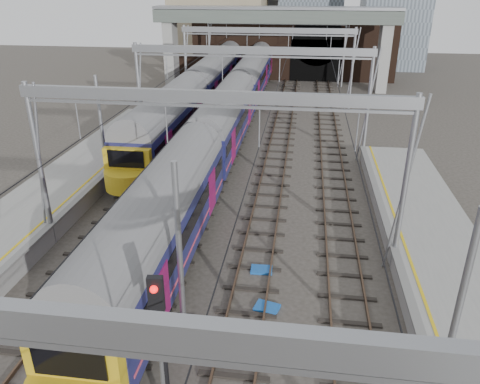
# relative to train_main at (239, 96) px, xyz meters

# --- Properties ---
(tracks) EXTENTS (14.40, 80.00, 0.22)m
(tracks) POSITION_rel_train_main_xyz_m (2.00, -15.37, -2.47)
(tracks) COLOR #4C3828
(tracks) RESTS_ON ground
(overhead_line) EXTENTS (16.80, 80.00, 8.00)m
(overhead_line) POSITION_rel_train_main_xyz_m (2.00, -8.88, 4.08)
(overhead_line) COLOR gray
(overhead_line) RESTS_ON ground
(retaining_wall) EXTENTS (28.00, 2.75, 9.00)m
(retaining_wall) POSITION_rel_train_main_xyz_m (3.40, 21.57, 1.84)
(retaining_wall) COLOR black
(retaining_wall) RESTS_ON ground
(overbridge) EXTENTS (28.00, 3.00, 9.25)m
(overbridge) POSITION_rel_train_main_xyz_m (2.00, 15.63, 4.78)
(overbridge) COLOR gray
(overbridge) RESTS_ON ground
(train_main) EXTENTS (2.81, 64.89, 4.83)m
(train_main) POSITION_rel_train_main_xyz_m (0.00, 0.00, 0.00)
(train_main) COLOR black
(train_main) RESTS_ON ground
(train_second) EXTENTS (2.85, 49.38, 4.88)m
(train_second) POSITION_rel_train_main_xyz_m (-4.00, 7.20, 0.02)
(train_second) COLOR black
(train_second) RESTS_ON ground
(signal_near_centre) EXTENTS (0.40, 0.49, 5.48)m
(signal_near_centre) POSITION_rel_train_main_xyz_m (2.47, -32.05, 0.91)
(signal_near_centre) COLOR black
(signal_near_centre) RESTS_ON ground
(relay_cabinet) EXTENTS (0.58, 0.50, 1.06)m
(relay_cabinet) POSITION_rel_train_main_xyz_m (-3.40, -27.46, -1.96)
(relay_cabinet) COLOR silver
(relay_cabinet) RESTS_ON ground
(equip_cover_a) EXTENTS (0.78, 0.58, 0.09)m
(equip_cover_a) POSITION_rel_train_main_xyz_m (1.82, -27.30, -2.45)
(equip_cover_a) COLOR #1755AF
(equip_cover_a) RESTS_ON ground
(equip_cover_b) EXTENTS (1.10, 0.90, 0.11)m
(equip_cover_b) POSITION_rel_train_main_xyz_m (4.79, -26.07, -2.44)
(equip_cover_b) COLOR #1755AF
(equip_cover_b) RESTS_ON ground
(equip_cover_c) EXTENTS (0.98, 0.71, 0.11)m
(equip_cover_c) POSITION_rel_train_main_xyz_m (4.32, -23.45, -2.44)
(equip_cover_c) COLOR #1755AF
(equip_cover_c) RESTS_ON ground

